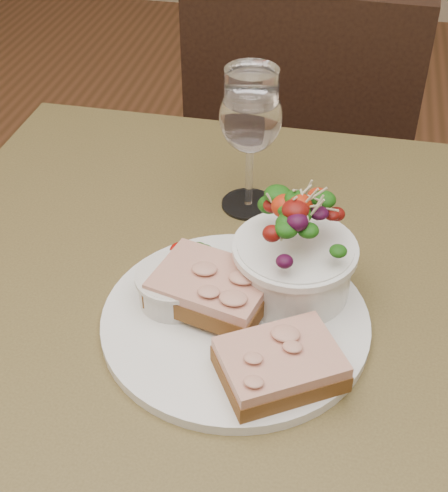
% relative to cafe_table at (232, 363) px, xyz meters
% --- Properties ---
extents(cafe_table, '(0.80, 0.80, 0.75)m').
position_rel_cafe_table_xyz_m(cafe_table, '(0.00, 0.00, 0.00)').
color(cafe_table, '#4A3E1F').
rests_on(cafe_table, ground).
extents(chair_far, '(0.44, 0.44, 0.90)m').
position_rel_cafe_table_xyz_m(chair_far, '(0.01, 0.75, -0.36)').
color(chair_far, black).
rests_on(chair_far, ground).
extents(dinner_plate, '(0.28, 0.28, 0.01)m').
position_rel_cafe_table_xyz_m(dinner_plate, '(0.01, -0.03, 0.11)').
color(dinner_plate, white).
rests_on(dinner_plate, cafe_table).
extents(sandwich_front, '(0.14, 0.13, 0.03)m').
position_rel_cafe_table_xyz_m(sandwich_front, '(0.07, -0.10, 0.13)').
color(sandwich_front, '#493113').
rests_on(sandwich_front, dinner_plate).
extents(sandwich_back, '(0.14, 0.11, 0.03)m').
position_rel_cafe_table_xyz_m(sandwich_back, '(-0.02, -0.02, 0.14)').
color(sandwich_back, '#493113').
rests_on(sandwich_back, dinner_plate).
extents(ramekin, '(0.08, 0.08, 0.04)m').
position_rel_cafe_table_xyz_m(ramekin, '(-0.06, -0.02, 0.13)').
color(ramekin, silver).
rests_on(ramekin, dinner_plate).
extents(salad_bowl, '(0.12, 0.12, 0.13)m').
position_rel_cafe_table_xyz_m(salad_bowl, '(0.06, 0.02, 0.17)').
color(salad_bowl, white).
rests_on(salad_bowl, dinner_plate).
extents(garnish, '(0.05, 0.04, 0.02)m').
position_rel_cafe_table_xyz_m(garnish, '(-0.06, 0.05, 0.12)').
color(garnish, '#0A3509').
rests_on(garnish, dinner_plate).
extents(wine_glass, '(0.08, 0.08, 0.18)m').
position_rel_cafe_table_xyz_m(wine_glass, '(-0.02, 0.18, 0.22)').
color(wine_glass, white).
rests_on(wine_glass, cafe_table).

